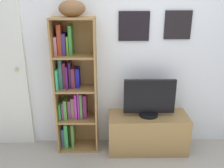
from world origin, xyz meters
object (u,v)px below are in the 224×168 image
bookshelf (73,90)px  television (149,99)px  football (72,8)px  tv_stand (147,132)px

bookshelf → television: bearing=-5.8°
football → television: (0.83, -0.05, -0.98)m
bookshelf → tv_stand: size_ratio=1.68×
tv_stand → television: bearing=90.0°
football → television: bearing=-3.7°
television → tv_stand: bearing=-90.0°
bookshelf → tv_stand: bookshelf is taller
bookshelf → television: bookshelf is taller
football → tv_stand: size_ratio=0.30×
bookshelf → tv_stand: bearing=-5.8°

